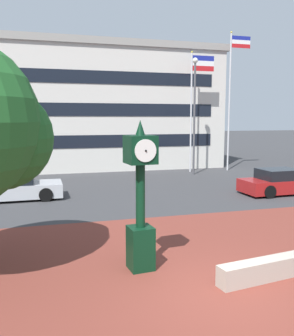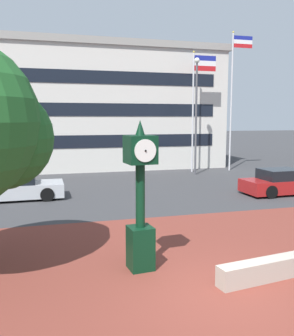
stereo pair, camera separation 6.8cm
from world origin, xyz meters
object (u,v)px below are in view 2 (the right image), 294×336
object	(u,v)px
car_street_near	(283,183)
car_street_mid	(18,187)
street_lamp_post	(196,106)
flagpole_secondary	(233,92)
flagpole_primary	(196,100)
civic_building	(62,109)
street_clock	(140,200)

from	to	relation	value
car_street_near	car_street_mid	bearing A→B (deg)	-101.00
car_street_near	street_lamp_post	distance (m)	8.52
flagpole_secondary	street_lamp_post	distance (m)	3.82
flagpole_primary	flagpole_secondary	world-z (taller)	flagpole_secondary
flagpole_primary	street_lamp_post	world-z (taller)	flagpole_primary
car_street_near	civic_building	distance (m)	21.01
street_clock	street_lamp_post	bearing A→B (deg)	56.80
car_street_mid	street_lamp_post	xyz separation A→B (m)	(11.16, 5.04, 4.12)
street_clock	car_street_mid	xyz separation A→B (m)	(-3.60, 9.52, -1.23)
car_street_mid	civic_building	xyz separation A→B (m)	(2.75, 15.69, 4.14)
flagpole_primary	civic_building	bearing A→B (deg)	133.71
flagpole_primary	street_lamp_post	distance (m)	1.47
flagpole_secondary	street_lamp_post	bearing A→B (deg)	-159.14
civic_building	street_lamp_post	xyz separation A→B (m)	(8.41, -10.65, -0.02)
car_street_mid	flagpole_secondary	bearing A→B (deg)	112.86
flagpole_primary	civic_building	size ratio (longest dim) A/B	0.34
flagpole_primary	street_lamp_post	xyz separation A→B (m)	(-0.52, -1.30, -0.44)
flagpole_primary	car_street_mid	bearing A→B (deg)	-151.49
flagpole_primary	civic_building	distance (m)	12.94
flagpole_secondary	street_lamp_post	size ratio (longest dim) A/B	1.28
flagpole_secondary	street_clock	bearing A→B (deg)	-124.71
car_street_mid	flagpole_secondary	size ratio (longest dim) A/B	0.41
car_street_near	street_clock	bearing A→B (deg)	-53.34
car_street_mid	street_lamp_post	distance (m)	12.92
street_clock	street_lamp_post	xyz separation A→B (m)	(7.56, 14.56, 2.89)
car_street_near	civic_building	size ratio (longest dim) A/B	0.17
car_street_near	flagpole_primary	size ratio (longest dim) A/B	0.50
car_street_near	civic_building	bearing A→B (deg)	-151.64
car_street_mid	street_clock	bearing A→B (deg)	20.07
street_clock	car_street_mid	distance (m)	10.25
street_clock	car_street_mid	size ratio (longest dim) A/B	0.93
flagpole_primary	street_clock	bearing A→B (deg)	-117.00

